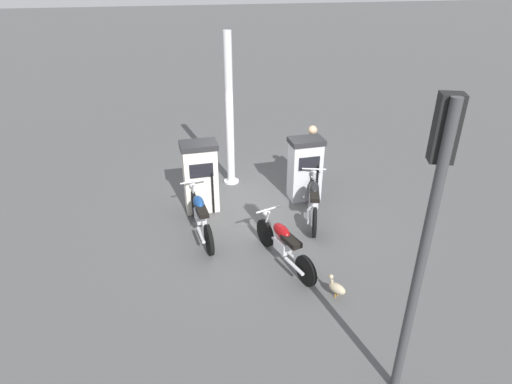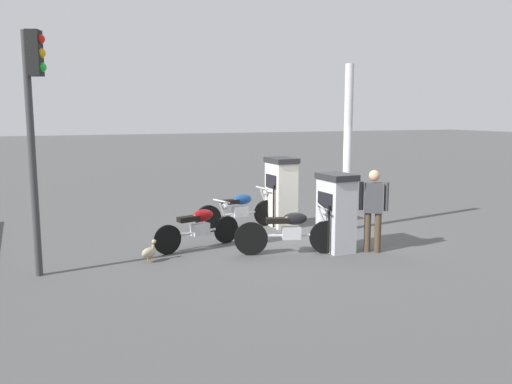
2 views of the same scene
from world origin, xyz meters
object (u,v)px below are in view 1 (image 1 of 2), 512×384
at_px(wandering_duck, 337,288).
at_px(canopy_support_pole, 229,115).
at_px(fuel_pump_near, 200,176).
at_px(motorcycle_far_pump, 314,199).
at_px(motorcycle_near_pump, 200,215).
at_px(attendant_person, 311,152).
at_px(motorcycle_extra, 283,243).
at_px(fuel_pump_far, 305,168).
at_px(roadside_traffic_light, 430,212).

height_order(wandering_duck, canopy_support_pole, canopy_support_pole).
height_order(fuel_pump_near, motorcycle_far_pump, fuel_pump_near).
relative_size(motorcycle_near_pump, canopy_support_pole, 0.56).
relative_size(attendant_person, wandering_duck, 4.04).
relative_size(motorcycle_extra, attendant_person, 1.18).
bearing_deg(fuel_pump_far, wandering_duck, -9.62).
relative_size(fuel_pump_near, attendant_person, 1.02).
distance_m(attendant_person, roadside_traffic_light, 6.37).
bearing_deg(fuel_pump_far, attendant_person, 149.13).
relative_size(fuel_pump_far, roadside_traffic_light, 0.38).
bearing_deg(roadside_traffic_light, fuel_pump_near, -159.60).
bearing_deg(attendant_person, roadside_traffic_light, -8.23).
bearing_deg(roadside_traffic_light, wandering_duck, -176.62).
relative_size(motorcycle_extra, roadside_traffic_light, 0.48).
bearing_deg(canopy_support_pole, motorcycle_near_pump, -25.02).
height_order(fuel_pump_far, roadside_traffic_light, roadside_traffic_light).
xyz_separation_m(motorcycle_extra, canopy_support_pole, (-3.71, -0.36, 1.39)).
bearing_deg(attendant_person, fuel_pump_near, -77.88).
relative_size(fuel_pump_far, motorcycle_extra, 0.80).
xyz_separation_m(motorcycle_far_pump, canopy_support_pole, (-2.21, -1.50, 1.36)).
distance_m(motorcycle_far_pump, wandering_duck, 2.71).
distance_m(motorcycle_near_pump, roadside_traffic_light, 5.40).
xyz_separation_m(attendant_person, canopy_support_pole, (-0.64, -1.97, 0.91)).
height_order(fuel_pump_near, motorcycle_near_pump, fuel_pump_near).
height_order(fuel_pump_far, motorcycle_far_pump, fuel_pump_far).
bearing_deg(fuel_pump_near, motorcycle_far_pump, 68.44).
distance_m(motorcycle_near_pump, attendant_person, 3.50).
height_order(motorcycle_near_pump, attendant_person, attendant_person).
bearing_deg(roadside_traffic_light, fuel_pump_far, 174.70).
bearing_deg(attendant_person, wandering_duck, -13.09).
distance_m(motorcycle_near_pump, motorcycle_far_pump, 2.57).
distance_m(motorcycle_far_pump, motorcycle_extra, 1.88).
bearing_deg(fuel_pump_near, wandering_duck, 27.91).
bearing_deg(motorcycle_near_pump, motorcycle_extra, 45.28).
xyz_separation_m(fuel_pump_far, motorcycle_far_pump, (0.95, -0.10, -0.31)).
relative_size(attendant_person, canopy_support_pole, 0.43).
relative_size(motorcycle_extra, canopy_support_pole, 0.50).
height_order(motorcycle_extra, attendant_person, attendant_person).
bearing_deg(attendant_person, motorcycle_extra, -27.75).
bearing_deg(wandering_duck, attendant_person, 166.91).
relative_size(fuel_pump_near, fuel_pump_far, 1.08).
bearing_deg(wandering_duck, fuel_pump_far, 170.38).
xyz_separation_m(motorcycle_far_pump, wandering_duck, (2.65, -0.51, -0.28)).
bearing_deg(fuel_pump_near, motorcycle_near_pump, -8.20).
xyz_separation_m(wandering_duck, canopy_support_pole, (-4.86, -0.99, 1.65)).
relative_size(fuel_pump_far, canopy_support_pole, 0.40).
xyz_separation_m(fuel_pump_far, roadside_traffic_light, (5.42, -0.50, 1.95)).
bearing_deg(roadside_traffic_light, attendant_person, 171.77).
bearing_deg(motorcycle_far_pump, fuel_pump_far, 173.85).
bearing_deg(roadside_traffic_light, canopy_support_pole, -170.69).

